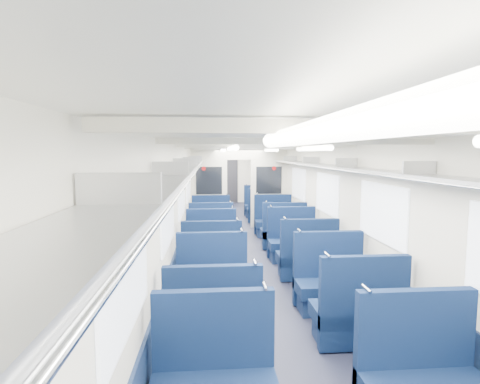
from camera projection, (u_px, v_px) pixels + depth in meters
floor at (251, 259)px, 7.79m from camera, size 2.80×18.00×0.01m
ceiling at (252, 145)px, 7.55m from camera, size 2.80×18.00×0.01m
wall_left at (183, 204)px, 7.56m from camera, size 0.02×18.00×2.35m
dado_left at (184, 244)px, 7.65m from camera, size 0.03×17.90×0.70m
wall_right at (319, 202)px, 7.78m from camera, size 0.02×18.00×2.35m
dado_right at (317, 241)px, 7.87m from camera, size 0.03×17.90×0.70m
wall_far at (229, 176)px, 16.59m from camera, size 2.80×0.02×2.35m
luggage_rack_left at (192, 164)px, 7.49m from camera, size 0.36×17.40×0.18m
luggage_rack_right at (311, 164)px, 7.69m from camera, size 0.36×17.40×0.18m
windows at (254, 194)px, 7.19m from camera, size 2.78×15.60×0.75m
ceiling_fittings at (253, 148)px, 7.30m from camera, size 2.70×16.06×0.11m
end_door at (229, 180)px, 16.55m from camera, size 0.75×0.06×2.00m
bulkhead at (239, 186)px, 10.98m from camera, size 2.80×0.10×2.35m
seat_8 at (213, 330)px, 3.93m from camera, size 1.00×0.55×1.12m
seat_9 at (358, 316)px, 4.29m from camera, size 1.00×0.55×1.12m
seat_10 at (212, 287)px, 5.22m from camera, size 1.00×0.55×1.12m
seat_11 at (330, 285)px, 5.27m from camera, size 1.00×0.55×1.12m
seat_12 at (212, 263)px, 6.36m from camera, size 1.00×0.55×1.12m
seat_13 at (307, 260)px, 6.54m from camera, size 1.00×0.55×1.12m
seat_14 at (211, 247)px, 7.43m from camera, size 1.00×0.55×1.12m
seat_15 at (292, 243)px, 7.70m from camera, size 1.00×0.55×1.12m
seat_16 at (211, 234)px, 8.61m from camera, size 1.00×0.55×1.12m
seat_17 at (283, 234)px, 8.64m from camera, size 1.00×0.55×1.12m
seat_18 at (211, 224)px, 9.83m from camera, size 1.00×0.55×1.12m
seat_19 at (273, 223)px, 9.98m from camera, size 1.00×0.55×1.12m
seat_20 at (211, 212)px, 11.74m from camera, size 1.00×0.55×1.12m
seat_21 at (263, 212)px, 11.88m from camera, size 1.00×0.55×1.12m
seat_22 at (211, 207)px, 12.85m from camera, size 1.00×0.55×1.12m
seat_23 at (259, 207)px, 12.95m from camera, size 1.00×0.55×1.12m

